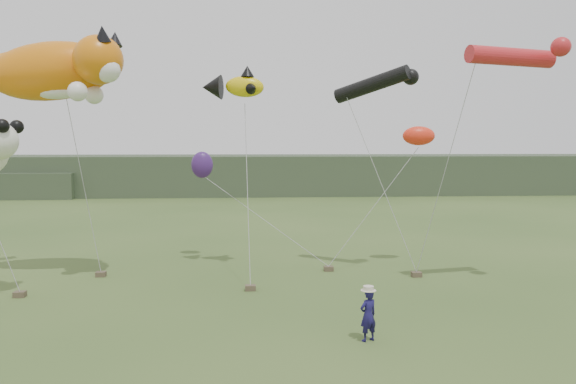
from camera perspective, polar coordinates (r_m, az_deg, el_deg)
The scene contains 8 objects.
ground at distance 16.55m, azimuth -0.73°, elevation -13.73°, with size 120.00×120.00×0.00m, color #385123.
headland at distance 60.48m, azimuth -6.10°, elevation 1.74°, with size 90.00×13.00×4.00m.
festival_attendant at distance 15.54m, azimuth 8.14°, elevation -12.29°, with size 0.52×0.34×1.42m, color #18134A.
sandbag_anchors at distance 21.92m, azimuth -5.99°, elevation -8.80°, with size 14.96×3.51×0.20m.
cat_kite at distance 23.50m, azimuth -22.00°, elevation 11.45°, with size 6.50×3.47×2.87m.
fish_kite at distance 23.50m, azimuth -5.65°, elevation 10.65°, with size 2.69×1.79×1.36m.
tube_kites at distance 22.51m, azimuth 16.16°, elevation 11.92°, with size 7.71×5.10×2.02m.
misc_kites at distance 24.89m, azimuth 2.81°, elevation 4.32°, with size 10.62×2.88×2.32m.
Camera 1 is at (-0.89, -15.65, 5.31)m, focal length 35.00 mm.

